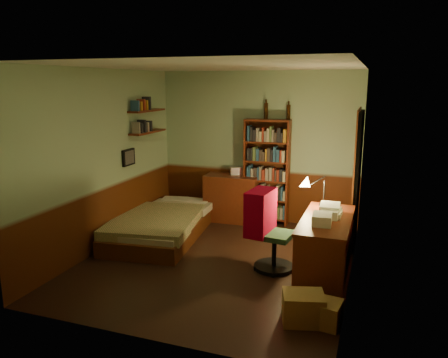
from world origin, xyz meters
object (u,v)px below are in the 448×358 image
(mini_stereo, at_px, (238,170))
(office_chair, at_px, (275,237))
(cardboard_box_b, at_px, (323,312))
(dresser, at_px, (232,198))
(desk, at_px, (325,248))
(cardboard_box_a, at_px, (303,308))
(desk_lamp, at_px, (325,182))
(bed, at_px, (162,216))
(bookshelf, at_px, (266,172))

(mini_stereo, bearing_deg, office_chair, -83.72)
(cardboard_box_b, bearing_deg, dresser, 123.64)
(mini_stereo, bearing_deg, desk, -71.34)
(mini_stereo, distance_m, cardboard_box_a, 3.59)
(mini_stereo, distance_m, office_chair, 2.25)
(desk_lamp, bearing_deg, cardboard_box_a, -91.53)
(desk, height_order, cardboard_box_b, desk)
(dresser, relative_size, desk_lamp, 1.40)
(dresser, xyz_separation_m, cardboard_box_a, (1.76, -2.96, -0.26))
(mini_stereo, height_order, cardboard_box_a, mini_stereo)
(mini_stereo, bearing_deg, bed, -148.83)
(mini_stereo, height_order, bookshelf, bookshelf)
(desk_lamp, relative_size, cardboard_box_b, 1.85)
(mini_stereo, relative_size, office_chair, 0.28)
(office_chair, relative_size, cardboard_box_b, 2.51)
(mini_stereo, xyz_separation_m, desk_lamp, (1.65, -1.34, 0.21))
(cardboard_box_a, bearing_deg, bookshelf, 110.90)
(cardboard_box_b, bearing_deg, cardboard_box_a, -172.07)
(desk_lamp, xyz_separation_m, cardboard_box_b, (0.23, -1.72, -0.97))
(bed, xyz_separation_m, mini_stereo, (0.86, 1.24, 0.57))
(cardboard_box_a, relative_size, cardboard_box_b, 1.16)
(dresser, xyz_separation_m, bookshelf, (0.59, 0.08, 0.49))
(bookshelf, height_order, desk, bookshelf)
(mini_stereo, relative_size, cardboard_box_a, 0.61)
(bed, height_order, dresser, dresser)
(dresser, distance_m, desk, 2.56)
(bed, bearing_deg, bookshelf, 34.20)
(dresser, bearing_deg, office_chair, -58.53)
(bed, distance_m, office_chair, 2.09)
(mini_stereo, bearing_deg, desk_lamp, -63.06)
(dresser, bearing_deg, mini_stereo, 61.44)
(desk, relative_size, desk_lamp, 2.17)
(desk, bearing_deg, cardboard_box_b, -83.81)
(mini_stereo, xyz_separation_m, cardboard_box_a, (1.69, -3.08, -0.73))
(desk_lamp, relative_size, office_chair, 0.74)
(bookshelf, bearing_deg, dresser, -173.01)
(bookshelf, bearing_deg, office_chair, -73.76)
(bookshelf, xyz_separation_m, cardboard_box_b, (1.35, -3.01, -0.77))
(bookshelf, height_order, cardboard_box_a, bookshelf)
(bookshelf, bearing_deg, mini_stereo, 174.56)
(bed, relative_size, mini_stereo, 8.59)
(cardboard_box_a, bearing_deg, desk_lamp, 91.27)
(desk_lamp, bearing_deg, bed, 175.06)
(dresser, bearing_deg, cardboard_box_a, -61.32)
(desk_lamp, bearing_deg, desk, -81.72)
(dresser, bearing_deg, bed, -127.61)
(desk_lamp, relative_size, cardboard_box_a, 1.60)
(bookshelf, distance_m, office_chair, 2.01)
(cardboard_box_a, bearing_deg, desk, 86.39)
(dresser, bearing_deg, cardboard_box_b, -58.39)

